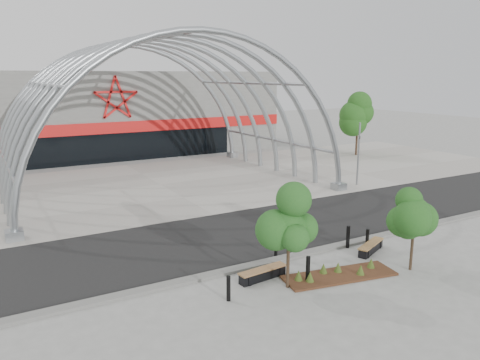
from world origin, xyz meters
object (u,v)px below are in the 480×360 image
Objects in this scene: street_tree_1 at (415,211)px; bench_0 at (263,274)px; street_tree_0 at (289,216)px; signal_pole at (358,153)px; bench_1 at (371,248)px; bollard_2 at (276,248)px.

street_tree_1 is 1.64× the size of bench_0.
street_tree_0 is 5.34m from street_tree_1.
street_tree_0 is 2.75m from bench_0.
signal_pole is at bearing 38.51° from street_tree_0.
signal_pole is at bearing 54.67° from street_tree_1.
signal_pole reaches higher than street_tree_1.
street_tree_0 is 5.91m from bench_1.
signal_pole is 17.50m from bench_0.
signal_pole is at bearing 49.21° from bench_1.
signal_pole reaches higher than street_tree_0.
bench_1 is at bearing 11.40° from street_tree_0.
street_tree_1 reaches higher than bollard_2.
bollard_2 is at bearing 158.09° from bench_1.
street_tree_1 reaches higher than bench_0.
bollard_2 is (-12.55, -8.34, -1.89)m from signal_pole.
bollard_2 is (1.27, 2.65, -2.29)m from street_tree_0.
bench_1 is at bearing 89.38° from street_tree_1.
bench_0 is at bearing -179.84° from bench_1.
bench_0 is 1.04× the size of bench_1.
signal_pole reaches higher than bollard_2.
street_tree_0 is 1.81× the size of bench_0.
signal_pole is 17.66m from street_tree_0.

